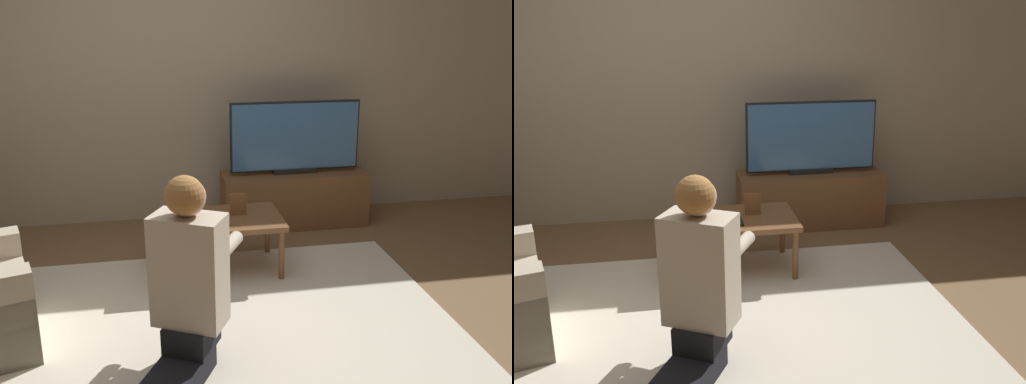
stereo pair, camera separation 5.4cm
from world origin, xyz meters
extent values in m
plane|color=brown|center=(0.00, 0.00, 0.00)|extent=(10.00, 10.00, 0.00)
cube|color=tan|center=(0.00, 1.93, 1.30)|extent=(10.00, 0.06, 2.60)
cube|color=beige|center=(0.00, 0.00, 0.01)|extent=(2.93, 2.02, 0.02)
cube|color=brown|center=(0.96, 1.54, 0.22)|extent=(1.19, 0.38, 0.45)
cube|color=black|center=(0.96, 1.54, 0.47)|extent=(0.36, 0.08, 0.04)
cube|color=black|center=(0.96, 1.55, 0.76)|extent=(1.07, 0.03, 0.57)
cube|color=#38669E|center=(0.96, 1.54, 0.76)|extent=(1.04, 0.04, 0.54)
cube|color=brown|center=(0.23, 0.75, 0.37)|extent=(0.84, 0.53, 0.04)
cylinder|color=brown|center=(-0.15, 0.52, 0.18)|extent=(0.04, 0.04, 0.36)
cylinder|color=brown|center=(0.61, 0.52, 0.18)|extent=(0.04, 0.04, 0.36)
cylinder|color=brown|center=(-0.15, 0.97, 0.18)|extent=(0.04, 0.04, 0.36)
cylinder|color=brown|center=(0.61, 0.97, 0.18)|extent=(0.04, 0.04, 0.36)
cube|color=black|center=(-0.15, -0.52, 0.07)|extent=(0.42, 0.53, 0.11)
cube|color=black|center=(-0.05, -0.35, 0.20)|extent=(0.31, 0.32, 0.14)
cube|color=#C1B29E|center=(-0.05, -0.35, 0.54)|extent=(0.39, 0.34, 0.55)
sphere|color=tan|center=(-0.05, -0.35, 0.91)|extent=(0.18, 0.18, 0.18)
sphere|color=#9E6B38|center=(-0.06, -0.37, 0.92)|extent=(0.19, 0.19, 0.19)
cube|color=black|center=(0.12, -0.03, 0.57)|extent=(0.13, 0.10, 0.04)
cylinder|color=#C1B29E|center=(0.15, -0.18, 0.57)|extent=(0.20, 0.30, 0.07)
cylinder|color=#C1B29E|center=(-0.03, -0.09, 0.57)|extent=(0.20, 0.30, 0.07)
cube|color=brown|center=(0.36, 0.78, 0.47)|extent=(0.11, 0.01, 0.15)
cube|color=black|center=(0.26, 0.64, 0.40)|extent=(0.04, 0.15, 0.02)
camera|label=1|loc=(-0.21, -2.84, 1.72)|focal=40.00mm
camera|label=2|loc=(-0.16, -2.85, 1.72)|focal=40.00mm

